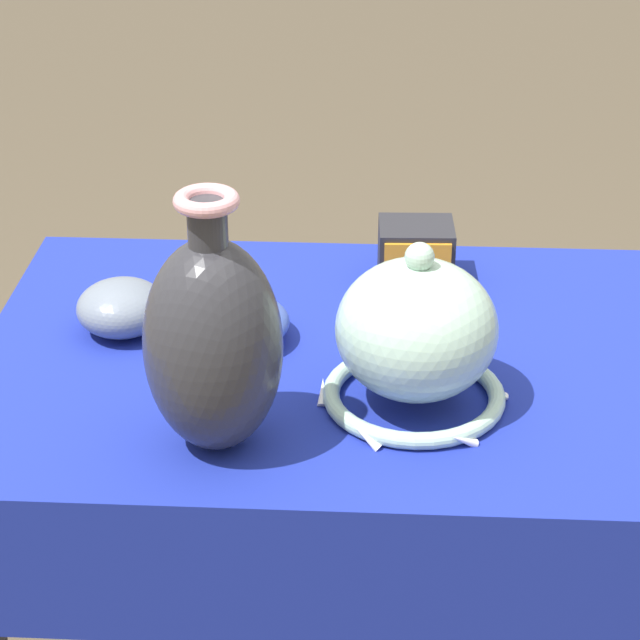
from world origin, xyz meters
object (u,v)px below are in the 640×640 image
bowl_shallow_cobalt (234,322)px  bowl_shallow_slate (122,308)px  vase_dome_bell (416,338)px  vase_tall_bulbous (213,343)px  mosaic_tile_box (416,253)px

bowl_shallow_cobalt → bowl_shallow_slate: 0.16m
vase_dome_bell → vase_tall_bulbous: bearing=-156.1°
mosaic_tile_box → bowl_shallow_cobalt: size_ratio=0.74×
mosaic_tile_box → bowl_shallow_slate: 0.45m
mosaic_tile_box → bowl_shallow_slate: mosaic_tile_box is taller
mosaic_tile_box → bowl_shallow_cobalt: bearing=-143.5°
mosaic_tile_box → bowl_shallow_cobalt: 0.33m
bowl_shallow_slate → vase_tall_bulbous: bearing=-58.2°
vase_dome_bell → bowl_shallow_cobalt: bearing=149.2°
vase_tall_bulbous → vase_dome_bell: (0.24, 0.11, -0.05)m
bowl_shallow_cobalt → vase_tall_bulbous: bearing=-88.0°
bowl_shallow_slate → bowl_shallow_cobalt: bearing=-6.5°
bowl_shallow_slate → vase_dome_bell: bearing=-22.1°
bowl_shallow_cobalt → bowl_shallow_slate: bowl_shallow_slate is taller
bowl_shallow_cobalt → bowl_shallow_slate: (-0.16, 0.02, 0.01)m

